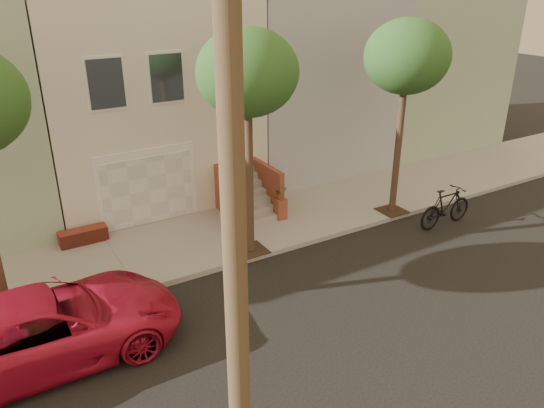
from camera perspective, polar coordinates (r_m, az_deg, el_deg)
ground at (r=12.46m, az=2.39°, el=-14.18°), size 90.00×90.00×0.00m
sidewalk at (r=16.44m, az=-7.79°, el=-3.94°), size 40.00×3.70×0.15m
house_row at (r=20.53m, az=-15.00°, el=11.69°), size 33.10×11.70×7.00m
tree_mid at (r=13.91m, az=-2.65°, el=13.79°), size 2.70×2.57×6.30m
tree_right at (r=17.16m, az=14.34°, el=15.01°), size 2.70×2.57×6.30m
pickup_truck at (r=12.39m, az=-23.16°, el=-12.10°), size 5.73×2.68×1.59m
motorcycle at (r=18.05m, az=18.22°, el=-0.31°), size 2.21×0.64×1.32m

